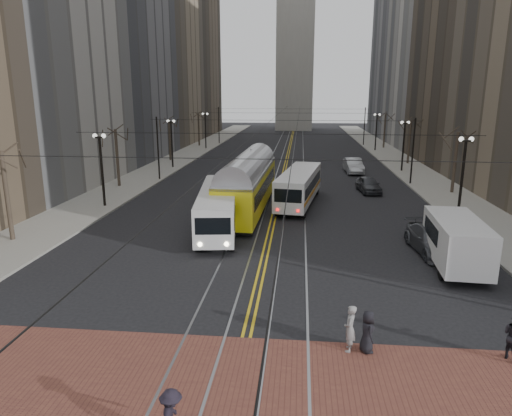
% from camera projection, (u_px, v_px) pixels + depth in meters
% --- Properties ---
extents(ground, '(260.00, 260.00, 0.00)m').
position_uv_depth(ground, '(249.00, 325.00, 17.99)').
color(ground, black).
rests_on(ground, ground).
extents(sidewalk_left, '(5.00, 140.00, 0.15)m').
position_uv_depth(sidewalk_left, '(178.00, 159.00, 62.83)').
color(sidewalk_left, gray).
rests_on(sidewalk_left, ground).
extents(sidewalk_right, '(5.00, 140.00, 0.15)m').
position_uv_depth(sidewalk_right, '(400.00, 163.00, 60.01)').
color(sidewalk_right, gray).
rests_on(sidewalk_right, ground).
extents(crosswalk_band, '(25.00, 6.00, 0.01)m').
position_uv_depth(crosswalk_band, '(235.00, 388.00, 14.13)').
color(crosswalk_band, brown).
rests_on(crosswalk_band, ground).
extents(streetcar_rails, '(4.80, 130.00, 0.02)m').
position_uv_depth(streetcar_rails, '(286.00, 161.00, 61.44)').
color(streetcar_rails, gray).
rests_on(streetcar_rails, ground).
extents(centre_lines, '(0.42, 130.00, 0.01)m').
position_uv_depth(centre_lines, '(286.00, 161.00, 61.43)').
color(centre_lines, gold).
rests_on(centre_lines, ground).
extents(building_left_mid, '(16.00, 20.00, 34.00)m').
position_uv_depth(building_left_mid, '(97.00, 31.00, 60.67)').
color(building_left_mid, slate).
rests_on(building_left_mid, ground).
extents(building_left_far, '(16.00, 20.00, 40.00)m').
position_uv_depth(building_left_far, '(176.00, 41.00, 98.56)').
color(building_left_far, brown).
rests_on(building_left_far, ground).
extents(building_right_mid, '(16.00, 20.00, 34.00)m').
position_uv_depth(building_right_mid, '(497.00, 25.00, 55.87)').
color(building_right_mid, brown).
rests_on(building_right_mid, ground).
extents(building_right_far, '(16.00, 20.00, 40.00)m').
position_uv_depth(building_right_far, '(418.00, 38.00, 93.75)').
color(building_right_far, slate).
rests_on(building_right_far, ground).
extents(lamp_posts, '(27.60, 57.20, 5.60)m').
position_uv_depth(lamp_posts, '(281.00, 157.00, 45.07)').
color(lamp_posts, black).
rests_on(lamp_posts, ground).
extents(street_trees, '(31.68, 53.28, 5.60)m').
position_uv_depth(street_trees, '(284.00, 149.00, 51.34)').
color(street_trees, '#382D23').
rests_on(street_trees, ground).
extents(trolley_wires, '(25.96, 120.00, 6.60)m').
position_uv_depth(trolley_wires, '(284.00, 141.00, 50.70)').
color(trolley_wires, black).
rests_on(trolley_wires, ground).
extents(transit_bus, '(3.65, 11.21, 2.75)m').
position_uv_depth(transit_bus, '(218.00, 210.00, 30.33)').
color(transit_bus, silver).
rests_on(transit_bus, ground).
extents(streetcar, '(3.23, 14.77, 3.46)m').
position_uv_depth(streetcar, '(248.00, 188.00, 35.37)').
color(streetcar, yellow).
rests_on(streetcar, ground).
extents(rear_bus, '(3.83, 10.84, 2.77)m').
position_uv_depth(rear_bus, '(299.00, 188.00, 37.33)').
color(rear_bus, white).
rests_on(rear_bus, ground).
extents(cargo_van, '(2.66, 6.06, 2.62)m').
position_uv_depth(cargo_van, '(456.00, 244.00, 23.55)').
color(cargo_van, silver).
rests_on(cargo_van, ground).
extents(sedan_grey, '(2.24, 4.43, 1.45)m').
position_uv_depth(sedan_grey, '(369.00, 185.00, 42.05)').
color(sedan_grey, '#383A3F').
rests_on(sedan_grey, ground).
extents(sedan_silver, '(2.05, 5.15, 1.67)m').
position_uv_depth(sedan_silver, '(353.00, 166.00, 52.40)').
color(sedan_silver, '#A8ABB0').
rests_on(sedan_silver, ground).
extents(sedan_parked, '(2.56, 5.30, 1.49)m').
position_uv_depth(sedan_parked, '(433.00, 240.00, 26.04)').
color(sedan_parked, '#424449').
rests_on(sedan_parked, ground).
extents(pedestrian_a, '(0.62, 0.83, 1.53)m').
position_uv_depth(pedestrian_a, '(367.00, 331.00, 15.95)').
color(pedestrian_a, black).
rests_on(pedestrian_a, crosswalk_band).
extents(pedestrian_b, '(0.52, 0.69, 1.70)m').
position_uv_depth(pedestrian_b, '(350.00, 328.00, 15.98)').
color(pedestrian_b, gray).
rests_on(pedestrian_b, crosswalk_band).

